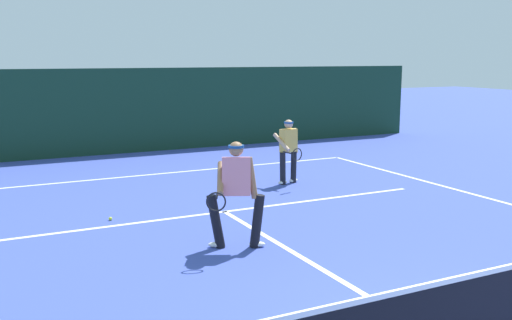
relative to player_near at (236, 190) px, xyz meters
name	(u,v)px	position (x,y,z in m)	size (l,w,h in m)	color
court_line_baseline_far	(160,174)	(0.68, 6.17, -0.93)	(10.87, 0.10, 0.01)	white
court_line_service	(225,212)	(0.68, 2.04, -0.93)	(8.86, 0.10, 0.01)	white
court_line_centre	(312,263)	(0.68, -1.14, -0.93)	(0.10, 6.40, 0.01)	white
tennis_net	(491,317)	(0.68, -4.34, -0.41)	(11.91, 0.09, 1.09)	#1E4723
player_near	(236,190)	(0.00, 0.00, 0.00)	(1.09, 0.88, 1.69)	black
player_far	(289,149)	(3.05, 3.70, -0.10)	(0.62, 0.90, 1.52)	black
tennis_ball	(110,219)	(-1.43, 2.42, -0.90)	(0.07, 0.07, 0.07)	#D1E033
back_fence_windscreen	(123,111)	(0.68, 9.82, 0.38)	(21.69, 0.12, 2.62)	#163625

